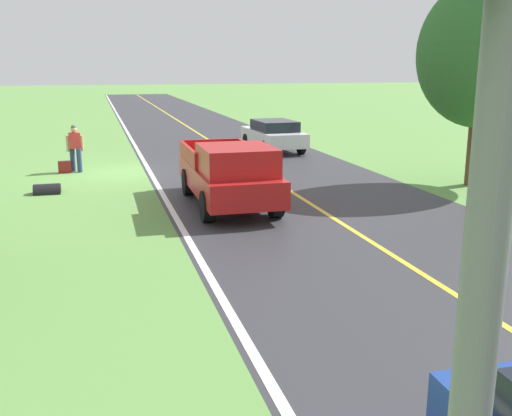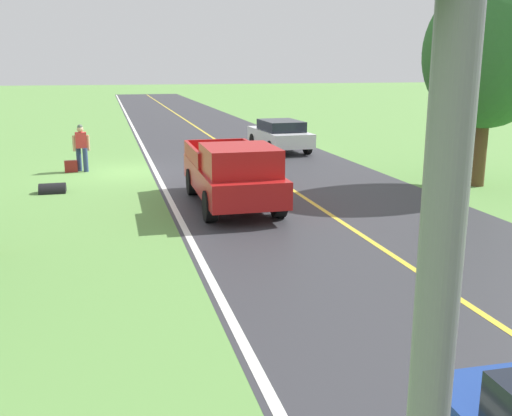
# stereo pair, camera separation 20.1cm
# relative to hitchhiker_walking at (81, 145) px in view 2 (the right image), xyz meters

# --- Properties ---
(ground_plane) EXTENTS (200.00, 200.00, 0.00)m
(ground_plane) POSITION_rel_hitchhiker_walking_xyz_m (-1.53, 0.59, -0.98)
(ground_plane) COLOR #609347
(road_surface) EXTENTS (8.24, 120.00, 0.00)m
(road_surface) POSITION_rel_hitchhiker_walking_xyz_m (-6.57, 0.59, -0.98)
(road_surface) COLOR #333338
(road_surface) RESTS_ON ground
(lane_edge_line) EXTENTS (0.16, 117.60, 0.00)m
(lane_edge_line) POSITION_rel_hitchhiker_walking_xyz_m (-2.63, 0.59, -0.98)
(lane_edge_line) COLOR silver
(lane_edge_line) RESTS_ON ground
(lane_centre_line) EXTENTS (0.14, 117.60, 0.00)m
(lane_centre_line) POSITION_rel_hitchhiker_walking_xyz_m (-6.57, 0.59, -0.98)
(lane_centre_line) COLOR gold
(lane_centre_line) RESTS_ON ground
(hitchhiker_walking) EXTENTS (0.62, 0.51, 1.75)m
(hitchhiker_walking) POSITION_rel_hitchhiker_walking_xyz_m (0.00, 0.00, 0.00)
(hitchhiker_walking) COLOR navy
(hitchhiker_walking) RESTS_ON ground
(suitcase_carried) EXTENTS (0.48, 0.24, 0.43)m
(suitcase_carried) POSITION_rel_hitchhiker_walking_xyz_m (0.41, 0.12, -0.76)
(suitcase_carried) COLOR maroon
(suitcase_carried) RESTS_ON ground
(pickup_truck_passing) EXTENTS (2.14, 5.42, 1.82)m
(pickup_truck_passing) POSITION_rel_hitchhiker_walking_xyz_m (-4.27, 6.96, -0.01)
(pickup_truck_passing) COLOR #B21919
(pickup_truck_passing) RESTS_ON ground
(traffic_light_mast) EXTENTS (0.61, 0.32, 5.20)m
(traffic_light_mast) POSITION_rel_hitchhiker_walking_xyz_m (-1.87, 20.89, 2.57)
(traffic_light_mast) COLOR slate
(traffic_light_mast) RESTS_ON ground
(tree_far_side_near) EXTENTS (4.06, 4.06, 6.56)m
(tree_far_side_near) POSITION_rel_hitchhiker_walking_xyz_m (-12.68, 6.06, 3.23)
(tree_far_side_near) COLOR brown
(tree_far_side_near) RESTS_ON ground
(sedan_near_oncoming) EXTENTS (2.05, 4.46, 1.41)m
(sedan_near_oncoming) POSITION_rel_hitchhiker_walking_xyz_m (-8.70, -3.33, -0.23)
(sedan_near_oncoming) COLOR silver
(sedan_near_oncoming) RESTS_ON ground
(drainage_culvert) EXTENTS (0.80, 0.60, 0.60)m
(drainage_culvert) POSITION_rel_hitchhiker_walking_xyz_m (0.80, 3.73, -0.98)
(drainage_culvert) COLOR black
(drainage_culvert) RESTS_ON ground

